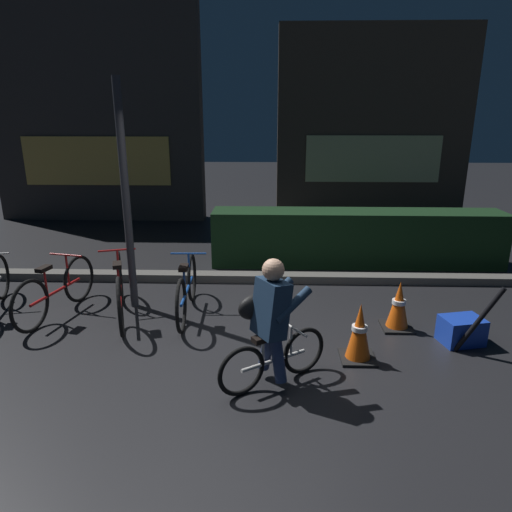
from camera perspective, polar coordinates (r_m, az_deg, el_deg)
The scene contains 14 objects.
ground_plane at distance 5.06m, azimuth -2.54°, elevation -11.81°, with size 40.00×40.00×0.00m, color black.
sidewalk_curb at distance 7.04m, azimuth -1.20°, elevation -2.64°, with size 12.00×0.24×0.12m, color #56544F.
hedge_row at distance 7.90m, azimuth 12.29°, elevation 2.21°, with size 4.80×0.70×0.91m, color black.
storefront_left at distance 11.62m, azimuth -19.18°, elevation 16.22°, with size 4.85×0.54×4.87m.
storefront_right at distance 11.86m, azimuth 14.29°, elevation 15.54°, with size 4.59×0.54×4.42m.
street_post at distance 5.98m, azimuth -15.80°, elevation 6.80°, with size 0.10×0.10×2.87m, color #2D2D33.
parked_bike_left_mid at distance 6.30m, azimuth -23.51°, elevation -3.92°, with size 0.47×1.56×0.73m.
parked_bike_center_left at distance 5.97m, azimuth -16.50°, elevation -4.00°, with size 0.60×1.68×0.80m.
parked_bike_center_right at distance 5.87m, azimuth -8.56°, elevation -4.12°, with size 0.46×1.61×0.74m.
traffic_cone_near at distance 4.90m, azimuth 12.67°, elevation -9.28°, with size 0.36×0.36×0.62m.
traffic_cone_far at distance 5.70m, azimuth 17.25°, elevation -5.94°, with size 0.36×0.36×0.59m.
blue_crate at distance 5.66m, azimuth 24.09°, elevation -8.41°, with size 0.44×0.32×0.30m, color #193DB7.
cyclist at distance 4.25m, azimuth 1.79°, elevation -8.24°, with size 1.01×0.70×1.25m.
closed_umbrella at distance 5.38m, azimuth 25.91°, elevation -7.16°, with size 0.05×0.05×0.85m, color black.
Camera 1 is at (0.36, -4.41, 2.46)m, focal length 32.30 mm.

